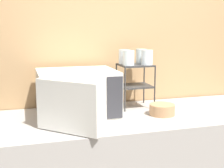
{
  "coord_description": "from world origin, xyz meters",
  "views": [
    {
      "loc": [
        -0.79,
        -1.47,
        1.48
      ],
      "look_at": [
        -0.24,
        0.38,
        1.13
      ],
      "focal_mm": 50.0,
      "sensor_mm": 36.0,
      "label": 1
    }
  ],
  "objects_px": {
    "glass_front_right": "(147,57)",
    "glass_back_left": "(124,57)",
    "microwave": "(77,94)",
    "dish_rack": "(135,77)",
    "glass_back_right": "(141,56)",
    "bowl": "(162,110)",
    "glass_front_left": "(129,58)"
  },
  "relations": [
    {
      "from": "dish_rack",
      "to": "glass_back_left",
      "type": "height_order",
      "value": "glass_back_left"
    },
    {
      "from": "glass_back_right",
      "to": "glass_front_left",
      "type": "bearing_deg",
      "value": -142.7
    },
    {
      "from": "dish_rack",
      "to": "glass_back_right",
      "type": "xyz_separation_m",
      "value": [
        0.06,
        0.06,
        0.14
      ]
    },
    {
      "from": "glass_back_right",
      "to": "glass_front_right",
      "type": "relative_size",
      "value": 1.0
    },
    {
      "from": "dish_rack",
      "to": "glass_front_left",
      "type": "xyz_separation_m",
      "value": [
        -0.07,
        -0.04,
        0.14
      ]
    },
    {
      "from": "dish_rack",
      "to": "glass_back_left",
      "type": "distance_m",
      "value": 0.16
    },
    {
      "from": "microwave",
      "to": "glass_back_right",
      "type": "xyz_separation_m",
      "value": [
        0.49,
        0.16,
        0.21
      ]
    },
    {
      "from": "glass_front_right",
      "to": "glass_back_left",
      "type": "distance_m",
      "value": 0.16
    },
    {
      "from": "microwave",
      "to": "glass_front_right",
      "type": "distance_m",
      "value": 0.54
    },
    {
      "from": "microwave",
      "to": "bowl",
      "type": "height_order",
      "value": "microwave"
    },
    {
      "from": "microwave",
      "to": "glass_back_left",
      "type": "relative_size",
      "value": 6.78
    },
    {
      "from": "glass_back_right",
      "to": "glass_front_right",
      "type": "bearing_deg",
      "value": -89.69
    },
    {
      "from": "glass_back_right",
      "to": "glass_back_left",
      "type": "xyz_separation_m",
      "value": [
        -0.13,
        -0.01,
        0.0
      ]
    },
    {
      "from": "dish_rack",
      "to": "bowl",
      "type": "relative_size",
      "value": 1.87
    },
    {
      "from": "microwave",
      "to": "dish_rack",
      "type": "xyz_separation_m",
      "value": [
        0.43,
        0.1,
        0.07
      ]
    },
    {
      "from": "dish_rack",
      "to": "glass_back_left",
      "type": "bearing_deg",
      "value": 146.63
    },
    {
      "from": "glass_front_left",
      "to": "microwave",
      "type": "bearing_deg",
      "value": -170.85
    },
    {
      "from": "dish_rack",
      "to": "microwave",
      "type": "bearing_deg",
      "value": -166.53
    },
    {
      "from": "glass_back_right",
      "to": "bowl",
      "type": "relative_size",
      "value": 0.62
    },
    {
      "from": "glass_back_left",
      "to": "microwave",
      "type": "bearing_deg",
      "value": -157.96
    },
    {
      "from": "microwave",
      "to": "glass_front_right",
      "type": "height_order",
      "value": "glass_front_right"
    },
    {
      "from": "glass_back_left",
      "to": "bowl",
      "type": "relative_size",
      "value": 0.62
    },
    {
      "from": "microwave",
      "to": "glass_front_right",
      "type": "xyz_separation_m",
      "value": [
        0.49,
        0.05,
        0.21
      ]
    },
    {
      "from": "microwave",
      "to": "glass_front_right",
      "type": "relative_size",
      "value": 6.78
    },
    {
      "from": "dish_rack",
      "to": "bowl",
      "type": "xyz_separation_m",
      "value": [
        0.1,
        -0.24,
        -0.18
      ]
    },
    {
      "from": "dish_rack",
      "to": "glass_front_right",
      "type": "height_order",
      "value": "glass_front_right"
    },
    {
      "from": "glass_back_left",
      "to": "bowl",
      "type": "bearing_deg",
      "value": -60.01
    },
    {
      "from": "dish_rack",
      "to": "glass_back_right",
      "type": "distance_m",
      "value": 0.16
    },
    {
      "from": "bowl",
      "to": "microwave",
      "type": "bearing_deg",
      "value": 165.55
    },
    {
      "from": "dish_rack",
      "to": "glass_front_left",
      "type": "bearing_deg",
      "value": -146.14
    },
    {
      "from": "glass_front_left",
      "to": "glass_back_left",
      "type": "bearing_deg",
      "value": 90.46
    },
    {
      "from": "glass_back_right",
      "to": "microwave",
      "type": "bearing_deg",
      "value": -162.27
    }
  ]
}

